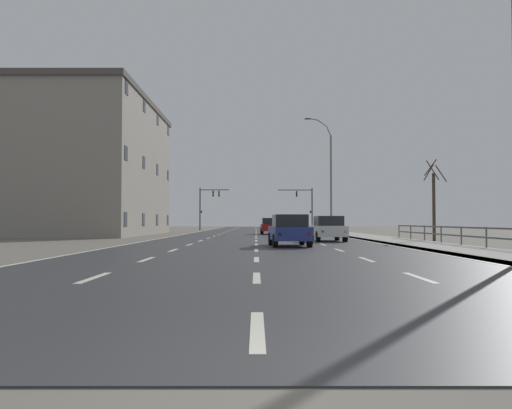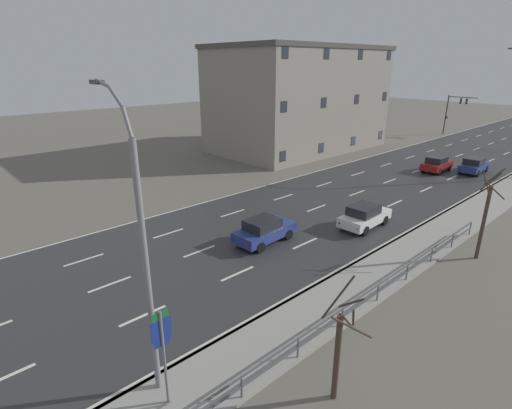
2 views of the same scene
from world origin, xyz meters
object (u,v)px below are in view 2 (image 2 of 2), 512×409
Objects in this scene: traffic_signal_left at (454,108)px; car_far_left at (437,164)px; car_far_right at (474,165)px; highway_sign at (163,347)px; brick_building at (299,99)px; car_mid_centre at (365,216)px; car_near_left at (264,230)px; street_lamp_foreground at (143,258)px.

car_far_left is at bearing -70.43° from traffic_signal_left.
car_far_left is at bearing -143.56° from car_far_right.
brick_building is at bearing 126.12° from highway_sign.
brick_building reaches higher than car_mid_centre.
highway_sign is at bearing -79.27° from car_mid_centre.
car_near_left is (0.27, -24.56, 0.00)m from car_far_left.
brick_building reaches higher than highway_sign.
car_mid_centre is (0.31, -20.15, 0.00)m from car_far_right.
brick_building is at bearing -110.59° from traffic_signal_left.
street_lamp_foreground is 2.41× the size of car_far_right.
street_lamp_foreground reaches higher than highway_sign.
brick_building is (-23.69, 33.64, 1.33)m from street_lamp_foreground.
car_far_right is 0.99× the size of car_near_left.
highway_sign is 0.86× the size of car_mid_centre.
car_far_right is at bearing 88.80° from car_mid_centre.
car_near_left is at bearing -90.62° from car_far_left.
car_far_right is (-4.26, 37.50, -1.48)m from highway_sign.
brick_building reaches higher than car_far_right.
car_mid_centre is at bearing -81.50° from car_far_left.
traffic_signal_left is 24.90m from car_far_left.
car_mid_centre is 0.19× the size of brick_building.
car_far_left is (-6.10, 35.20, -4.12)m from street_lamp_foreground.
street_lamp_foreground is at bearing -54.85° from brick_building.
highway_sign is 36.02m from car_far_left.
traffic_signal_left is 26.60m from brick_building.
traffic_signal_left is 1.43× the size of car_mid_centre.
traffic_signal_left is 1.42× the size of car_near_left.
highway_sign is 37.77m from car_far_right.
street_lamp_foreground is at bearing -76.19° from traffic_signal_left.
car_mid_centre is (-3.95, 17.34, -1.48)m from highway_sign.
car_mid_centre is (11.35, -41.22, -3.23)m from traffic_signal_left.
brick_building is (-17.86, 23.01, 5.45)m from car_near_left.
traffic_signal_left reaches higher than car_far_right.
car_far_left is (8.27, -23.26, -3.23)m from traffic_signal_left.
car_near_left is (-6.76, 10.73, -1.48)m from highway_sign.
car_far_left is (-3.08, 17.95, 0.00)m from car_mid_centre.
brick_building is (-17.59, -1.55, 5.45)m from car_far_left.
car_far_left is 0.99× the size of car_near_left.
car_mid_centre is at bearing 102.82° from highway_sign.
car_far_right is 26.88m from car_near_left.
street_lamp_foreground is 2.81× the size of highway_sign.
highway_sign is 0.86× the size of car_far_left.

